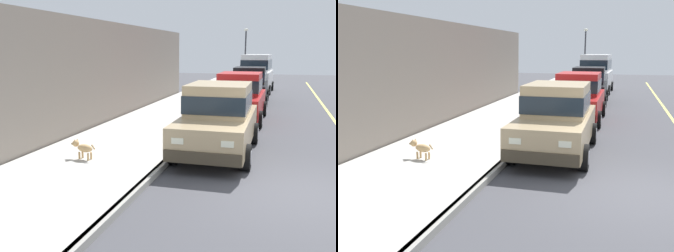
# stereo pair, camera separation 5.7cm
# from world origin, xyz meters

# --- Properties ---
(ground_plane) EXTENTS (80.00, 80.00, 0.00)m
(ground_plane) POSITION_xyz_m (0.00, 0.00, 0.00)
(ground_plane) COLOR #424247
(curb) EXTENTS (0.16, 64.00, 0.14)m
(curb) POSITION_xyz_m (-3.20, 0.00, 0.07)
(curb) COLOR gray
(curb) RESTS_ON ground
(sidewalk) EXTENTS (3.60, 64.00, 0.14)m
(sidewalk) POSITION_xyz_m (-5.00, 0.00, 0.07)
(sidewalk) COLOR #B7B5AD
(sidewalk) RESTS_ON ground
(car_tan_sedan) EXTENTS (2.04, 4.60, 1.92)m
(car_tan_sedan) POSITION_xyz_m (-2.16, 2.71, 0.98)
(car_tan_sedan) COLOR tan
(car_tan_sedan) RESTS_ON ground
(car_red_sedan) EXTENTS (2.08, 4.62, 1.92)m
(car_red_sedan) POSITION_xyz_m (-2.14, 8.03, 0.98)
(car_red_sedan) COLOR red
(car_red_sedan) RESTS_ON ground
(car_black_sedan) EXTENTS (2.07, 4.62, 1.92)m
(car_black_sedan) POSITION_xyz_m (-2.18, 13.47, 0.98)
(car_black_sedan) COLOR black
(car_black_sedan) RESTS_ON ground
(car_white_van) EXTENTS (2.26, 4.97, 2.52)m
(car_white_van) POSITION_xyz_m (-2.17, 19.24, 1.39)
(car_white_van) COLOR white
(car_white_van) RESTS_ON ground
(dog_tan) EXTENTS (0.75, 0.29, 0.49)m
(dog_tan) POSITION_xyz_m (-5.21, 0.65, 0.43)
(dog_tan) COLOR tan
(dog_tan) RESTS_ON sidewalk
(street_lamp) EXTENTS (0.36, 0.36, 4.42)m
(street_lamp) POSITION_xyz_m (-3.55, 25.62, 2.91)
(street_lamp) COLOR #2D2D33
(street_lamp) RESTS_ON sidewalk
(building_facade) EXTENTS (0.50, 20.00, 3.87)m
(building_facade) POSITION_xyz_m (-7.10, 6.43, 1.94)
(building_facade) COLOR slate
(building_facade) RESTS_ON ground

